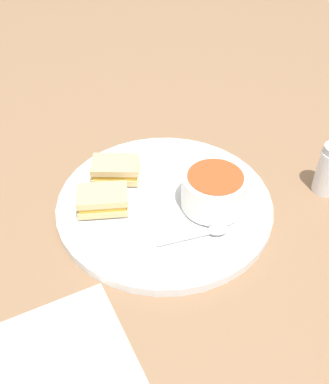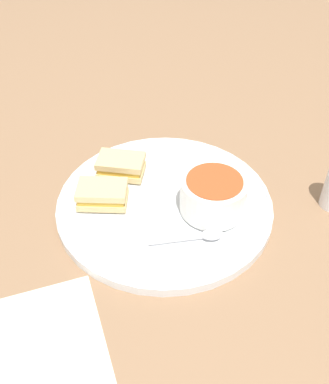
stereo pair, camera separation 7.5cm
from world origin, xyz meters
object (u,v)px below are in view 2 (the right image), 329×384
Objects in this scene: spoon at (206,235)px; sandwich_half_near at (121,166)px; soup_bowl at (213,195)px; sandwich_half_far at (102,194)px.

sandwich_half_near reaches higher than spoon.
soup_bowl reaches higher than spoon.
spoon is 1.42× the size of sandwich_half_far.
soup_bowl is 0.07m from spoon.
soup_bowl is 0.91× the size of spoon.
sandwich_half_near is at bearing 122.94° from spoon.
spoon is 0.21m from sandwich_half_near.
soup_bowl is at bearing -4.52° from sandwich_half_far.
spoon is at bearing -24.85° from sandwich_half_far.
soup_bowl reaches higher than sandwich_half_near.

